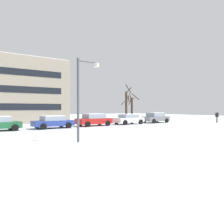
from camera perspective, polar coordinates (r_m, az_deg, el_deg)
ground_plane at (r=15.60m, az=-19.67°, el=-7.13°), size 120.00×120.00×0.00m
road_surface at (r=19.02m, az=-22.48°, el=-5.68°), size 80.00×9.11×0.00m
street_lamp at (r=14.87m, az=-7.48°, el=5.25°), size 1.62×0.36×5.37m
parked_car_blue at (r=25.41m, az=-14.55°, el=-2.38°), size 4.33×2.22×1.37m
parked_car_red at (r=28.00m, az=-4.52°, el=-1.92°), size 4.46×2.17×1.52m
parked_car_white at (r=30.91m, az=4.18°, el=-1.75°), size 4.27×2.16×1.38m
parked_car_gray at (r=34.63m, az=10.85°, el=-1.36°), size 4.33×2.25×1.54m
pedestrian_crossing at (r=37.79m, az=24.78°, el=-0.93°), size 0.43×0.43×1.70m
tree_far_right at (r=37.70m, az=4.98°, el=1.06°), size 2.10×2.14×4.68m
tree_far_mid at (r=34.80m, az=3.66°, el=1.79°), size 1.65×1.68×5.76m
building_far_left at (r=38.12m, az=-23.62°, el=4.78°), size 14.56×9.89×9.53m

